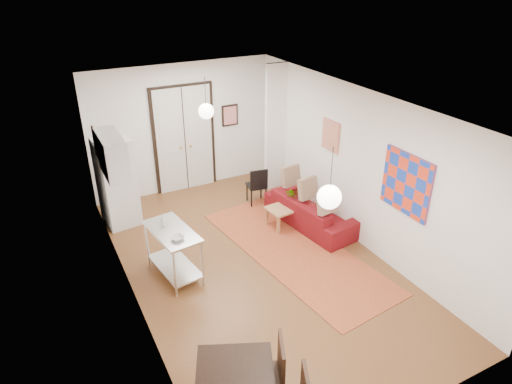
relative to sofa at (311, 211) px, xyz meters
name	(u,v)px	position (x,y,z in m)	size (l,w,h in m)	color
floor	(254,263)	(-1.63, -0.69, -0.30)	(7.00, 7.00, 0.00)	brown
ceiling	(254,104)	(-1.63, -0.69, 2.60)	(4.20, 7.00, 0.02)	white
wall_back	(183,129)	(-1.63, 2.81, 1.15)	(4.20, 0.02, 2.90)	white
wall_front	(409,326)	(-1.63, -4.19, 1.15)	(4.20, 0.02, 2.90)	white
wall_left	(125,220)	(-3.73, -0.69, 1.15)	(0.02, 7.00, 2.90)	white
wall_right	(356,167)	(0.47, -0.69, 1.15)	(0.02, 7.00, 2.90)	white
double_doors	(184,140)	(-1.63, 2.77, 0.90)	(1.44, 0.06, 2.50)	silver
stub_partition	(276,128)	(0.22, 1.86, 1.15)	(0.50, 0.10, 2.90)	white
wall_cabinet	(112,155)	(-3.55, 0.81, 1.60)	(0.35, 1.00, 0.70)	silver
painting_popart	(406,184)	(0.44, -1.94, 1.35)	(0.05, 1.00, 1.00)	red
painting_abstract	(331,136)	(0.44, 0.11, 1.50)	(0.05, 0.50, 0.60)	beige
poster_back	(230,115)	(-0.48, 2.78, 1.30)	(0.40, 0.03, 0.50)	red
print_left	(97,144)	(-3.70, 1.31, 1.65)	(0.03, 0.44, 0.54)	#A06F42
pendant_back	(206,111)	(-1.63, 1.31, 1.95)	(0.30, 0.30, 0.80)	white
pendant_front	(329,197)	(-1.63, -2.69, 1.95)	(0.30, 0.30, 0.80)	white
kilim_rug	(295,250)	(-0.79, -0.68, -0.30)	(1.55, 4.14, 0.01)	#C56231
sofa	(311,211)	(0.00, 0.00, 0.00)	(2.07, 0.81, 0.61)	maroon
coffee_table	(289,208)	(-0.37, 0.24, 0.05)	(0.95, 0.59, 0.40)	#AD7A51
potted_plant	(294,196)	(-0.27, 0.24, 0.30)	(0.31, 0.35, 0.39)	#326C30
kitchen_counter	(173,247)	(-2.97, -0.35, 0.26)	(0.73, 1.22, 0.88)	silver
bowl	(177,238)	(-2.97, -0.65, 0.60)	(0.21, 0.21, 0.05)	silver
soap_bottle	(164,219)	(-3.02, -0.10, 0.67)	(0.08, 0.08, 0.18)	teal
fridge	(117,183)	(-3.38, 1.83, 0.60)	(0.64, 0.64, 1.81)	silver
dining_chair_near	(257,365)	(-2.89, -3.23, 0.29)	(0.63, 0.76, 1.01)	#391D12
black_side_chair	(255,181)	(-0.54, 1.42, 0.19)	(0.45, 0.45, 0.86)	black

